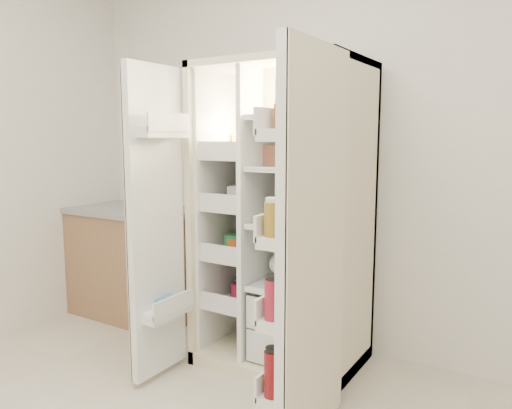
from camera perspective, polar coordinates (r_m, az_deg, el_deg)
The scene contains 5 objects.
wall_back at distance 3.14m, azimuth 9.56°, elevation 7.40°, with size 4.00×0.02×2.70m, color white.
refrigerator at distance 2.96m, azimuth 3.91°, elevation -4.34°, with size 0.92×0.70×1.80m.
freezer_door at distance 2.75m, azimuth -11.63°, elevation -2.32°, with size 0.15×0.40×1.72m.
fridge_door at distance 2.12m, azimuth 6.25°, elevation -5.80°, with size 0.17×0.58×1.72m.
kitchen_counter at distance 3.93m, azimuth -14.55°, elevation -6.36°, with size 1.15×0.61×0.84m.
Camera 1 is at (1.20, -0.90, 1.37)m, focal length 34.00 mm.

